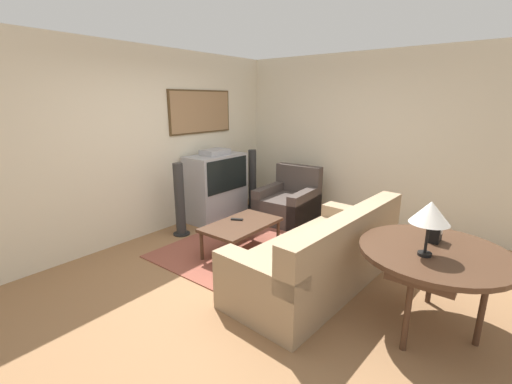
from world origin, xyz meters
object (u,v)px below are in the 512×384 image
Objects in this scene: armchair at (289,203)px; speaker_tower_right at (252,181)px; coffee_table at (241,226)px; console_table at (434,257)px; table_lamp at (430,213)px; mantel_clock at (436,232)px; speaker_tower_left at (180,201)px; couch at (321,257)px; tv at (216,186)px.

armchair is 0.95m from speaker_tower_right.
armchair reaches higher than coffee_table.
console_table is at bearing -36.73° from armchair.
console_table is 2.67× the size of table_lamp.
table_lamp is (-0.31, -2.22, 0.72)m from coffee_table.
mantel_clock is 3.39m from speaker_tower_left.
speaker_tower_right is (1.66, 1.14, 0.14)m from coffee_table.
coffee_table is at bearing -88.55° from couch.
speaker_tower_right reaches higher than mantel_clock.
armchair is 5.69× the size of mantel_clock.
speaker_tower_left reaches higher than couch.
speaker_tower_left is at bearing 85.74° from table_lamp.
mantel_clock is (0.10, -1.05, 0.52)m from couch.
armchair is at bearing -133.78° from couch.
couch is at bearing -126.20° from speaker_tower_right.
coffee_table is 2.02m from speaker_tower_right.
speaker_tower_right is at bearing 59.74° from table_lamp.
speaker_tower_right reaches higher than couch.
table_lamp reaches higher than tv.
table_lamp is 0.42× the size of speaker_tower_left.
mantel_clock is (0.20, 0.05, 0.15)m from console_table.
speaker_tower_left is at bearing -86.03° from couch.
couch is 1.34m from table_lamp.
speaker_tower_left is (0.25, 3.37, -0.59)m from table_lamp.
table_lamp is at bearing -94.26° from speaker_tower_left.
speaker_tower_left is (-0.86, -0.09, -0.04)m from tv.
table_lamp is 3.43m from speaker_tower_left.
speaker_tower_left is at bearing 180.00° from speaker_tower_right.
table_lamp reaches higher than speaker_tower_left.
armchair is 2.18× the size of table_lamp.
table_lamp reaches higher than console_table.
speaker_tower_left reaches higher than console_table.
mantel_clock is 3.74m from speaker_tower_right.
speaker_tower_left is (-1.55, 0.91, 0.23)m from armchair.
coffee_table is at bearing 91.50° from mantel_clock.
console_table is at bearing -166.64° from mantel_clock.
coffee_table is 2.25× the size of table_lamp.
speaker_tower_left is at bearing 88.67° from console_table.
coffee_table is 1.15m from speaker_tower_left.
console_table is at bearing 88.73° from couch.
speaker_tower_right is at bearing -122.58° from couch.
table_lamp is at bearing 164.51° from console_table.
tv is 6.73× the size of mantel_clock.
mantel_clock is at bearing -102.09° from tv.
console_table reaches higher than coffee_table.
console_table is (-0.14, -2.27, 0.30)m from coffee_table.
speaker_tower_left is (-0.12, 3.37, -0.31)m from mantel_clock.
mantel_clock is at bearing 13.36° from console_table.
armchair reaches higher than console_table.
console_table is 1.13× the size of speaker_tower_left.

